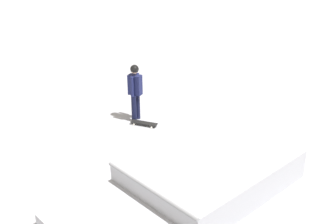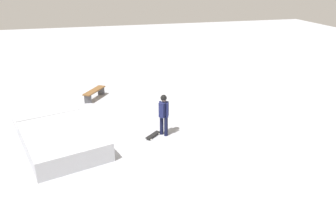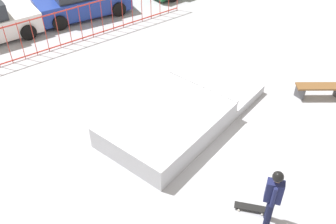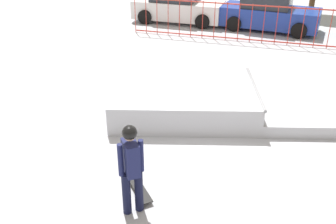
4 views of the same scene
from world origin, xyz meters
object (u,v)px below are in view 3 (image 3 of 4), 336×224
(skate_ramp, at_px, (176,117))
(skateboard, at_px, (251,207))
(parked_car_blue, at_px, (81,0))
(skater, at_px, (273,195))
(park_bench, at_px, (321,89))

(skate_ramp, xyz_separation_m, skateboard, (-0.32, -3.58, -0.24))
(skate_ramp, height_order, parked_car_blue, parked_car_blue)
(skater, bearing_deg, park_bench, -102.57)
(parked_car_blue, bearing_deg, skateboard, -90.53)
(parked_car_blue, bearing_deg, park_bench, -64.12)
(skater, bearing_deg, skateboard, -32.11)
(skateboard, height_order, parked_car_blue, parked_car_blue)
(skateboard, xyz_separation_m, park_bench, (5.01, 2.02, 0.28))
(skater, height_order, park_bench, skater)
(skate_ramp, bearing_deg, skater, -110.28)
(park_bench, bearing_deg, parked_car_blue, 110.73)
(skate_ramp, distance_m, park_bench, 4.94)
(skateboard, bearing_deg, park_bench, -110.72)
(park_bench, xyz_separation_m, parked_car_blue, (-3.81, 10.06, 0.37))
(skateboard, height_order, park_bench, park_bench)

